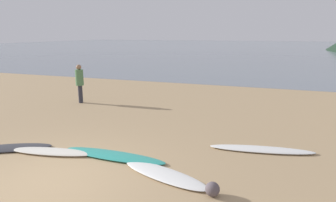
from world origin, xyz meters
TOP-DOWN VIEW (x-y plane):
  - ground_plane at (0.00, 10.00)m, footprint 120.00×120.00m
  - ocean_water at (0.00, 62.38)m, footprint 140.00×100.00m
  - surfboard_0 at (-2.09, 1.13)m, footprint 2.08×1.49m
  - surfboard_1 at (-0.90, 1.27)m, footprint 2.24×0.86m
  - surfboard_2 at (0.65, 1.57)m, footprint 2.66×0.57m
  - surfboard_3 at (2.11, 1.08)m, footprint 2.19×1.21m
  - surfboard_4 at (3.95, 3.17)m, footprint 2.60×0.86m
  - person_0 at (-3.54, 6.16)m, footprint 0.33×0.33m
  - beach_rock_far at (3.21, 0.65)m, footprint 0.27×0.27m

SIDE VIEW (x-z plane):
  - ground_plane at x=0.00m, z-range -0.20..0.00m
  - ocean_water at x=0.00m, z-range 0.00..0.00m
  - surfboard_0 at x=-2.09m, z-range 0.00..0.08m
  - surfboard_3 at x=2.11m, z-range 0.00..0.08m
  - surfboard_4 at x=3.95m, z-range 0.00..0.08m
  - surfboard_2 at x=0.65m, z-range 0.00..0.09m
  - surfboard_1 at x=-0.90m, z-range 0.00..0.10m
  - beach_rock_far at x=3.21m, z-range 0.00..0.27m
  - person_0 at x=-3.54m, z-range 0.15..1.76m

